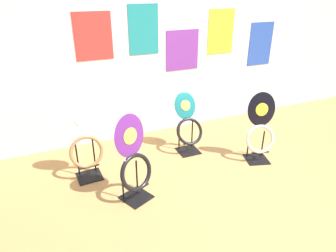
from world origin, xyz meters
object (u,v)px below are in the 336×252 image
Objects in this scene: toilet_seat_display_white_plain at (85,142)px; toilet_seat_display_purple_note at (134,164)px; toilet_seat_display_jazz_black at (260,131)px; toilet_seat_display_teal_sax at (188,125)px.

toilet_seat_display_purple_note is at bearing -57.28° from toilet_seat_display_white_plain.
toilet_seat_display_white_plain is 0.71m from toilet_seat_display_purple_note.
toilet_seat_display_white_plain reaches higher than toilet_seat_display_purple_note.
toilet_seat_display_white_plain is 1.07× the size of toilet_seat_display_jazz_black.
toilet_seat_display_purple_note is at bearing -144.57° from toilet_seat_display_teal_sax.
toilet_seat_display_white_plain is at bearing -176.17° from toilet_seat_display_teal_sax.
toilet_seat_display_teal_sax is 0.89× the size of toilet_seat_display_jazz_black.
toilet_seat_display_purple_note reaches higher than toilet_seat_display_teal_sax.
toilet_seat_display_jazz_black is (0.72, -0.58, 0.02)m from toilet_seat_display_teal_sax.
toilet_seat_display_teal_sax is 1.19m from toilet_seat_display_purple_note.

